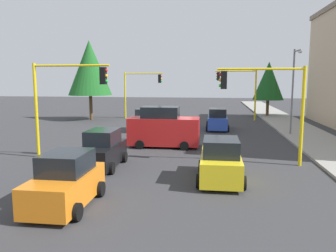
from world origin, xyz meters
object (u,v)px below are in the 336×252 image
(car_blue, at_px, (217,120))
(car_black, at_px, (102,150))
(traffic_signal_near_right, at_px, (65,91))
(car_orange, at_px, (66,182))
(traffic_signal_near_left, at_px, (267,95))
(street_lamp_curbside, at_px, (294,83))
(car_yellow, at_px, (221,161))
(traffic_signal_far_left, at_px, (239,85))
(tree_roadside_far, at_px, (269,81))
(delivery_van_red, at_px, (164,128))
(tree_opposite_side, at_px, (90,68))
(car_silver, at_px, (146,121))
(traffic_signal_far_right, at_px, (140,86))

(car_blue, height_order, car_black, same)
(traffic_signal_near_right, height_order, car_orange, traffic_signal_near_right)
(traffic_signal_near_left, bearing_deg, street_lamp_curbside, 159.66)
(car_black, bearing_deg, car_yellow, 75.82)
(traffic_signal_far_left, xyz_separation_m, tree_roadside_far, (-4.00, 3.80, 0.40))
(car_yellow, bearing_deg, delivery_van_red, -152.83)
(delivery_van_red, xyz_separation_m, car_blue, (-8.43, 3.77, -0.38))
(traffic_signal_far_left, xyz_separation_m, tree_opposite_side, (2.00, -16.70, 1.86))
(street_lamp_curbside, height_order, car_silver, street_lamp_curbside)
(car_yellow, bearing_deg, traffic_signal_far_right, -159.16)
(tree_opposite_side, bearing_deg, car_blue, 68.64)
(traffic_signal_near_right, bearing_deg, car_blue, 144.35)
(traffic_signal_near_left, bearing_deg, delivery_van_red, -122.98)
(street_lamp_curbside, relative_size, car_orange, 1.87)
(traffic_signal_far_right, height_order, car_blue, traffic_signal_far_right)
(tree_opposite_side, bearing_deg, traffic_signal_far_left, 96.83)
(traffic_signal_near_left, height_order, tree_roadside_far, tree_roadside_far)
(car_orange, height_order, car_silver, same)
(tree_opposite_side, xyz_separation_m, car_silver, (6.89, 7.77, -4.98))
(tree_roadside_far, height_order, tree_opposite_side, tree_opposite_side)
(tree_opposite_side, bearing_deg, car_yellow, 33.74)
(street_lamp_curbside, distance_m, car_orange, 20.70)
(traffic_signal_near_left, height_order, car_black, traffic_signal_near_left)
(street_lamp_curbside, relative_size, car_black, 1.80)
(traffic_signal_near_right, bearing_deg, traffic_signal_far_left, 150.37)
(car_blue, xyz_separation_m, car_black, (14.14, -6.19, -0.00))
(traffic_signal_near_left, distance_m, tree_opposite_side, 24.60)
(tree_roadside_far, distance_m, car_black, 28.78)
(traffic_signal_near_right, height_order, tree_roadside_far, tree_roadside_far)
(tree_opposite_side, distance_m, car_blue, 16.08)
(delivery_van_red, bearing_deg, traffic_signal_near_right, -52.16)
(car_yellow, bearing_deg, car_black, -104.18)
(tree_roadside_far, bearing_deg, car_yellow, -13.02)
(traffic_signal_far_left, relative_size, car_black, 1.46)
(traffic_signal_near_left, height_order, car_silver, traffic_signal_near_left)
(traffic_signal_near_left, relative_size, car_orange, 1.41)
(tree_roadside_far, relative_size, car_black, 1.74)
(tree_opposite_side, distance_m, car_black, 21.86)
(tree_roadside_far, bearing_deg, tree_opposite_side, -73.69)
(traffic_signal_near_right, distance_m, car_silver, 11.77)
(traffic_signal_far_right, xyz_separation_m, tree_opposite_side, (2.00, -5.34, 2.03))
(street_lamp_curbside, bearing_deg, traffic_signal_near_right, -57.14)
(street_lamp_curbside, distance_m, car_yellow, 14.61)
(traffic_signal_near_left, relative_size, car_yellow, 1.32)
(traffic_signal_far_left, relative_size, traffic_signal_near_left, 1.07)
(traffic_signal_near_right, xyz_separation_m, car_yellow, (3.26, 8.88, -3.03))
(traffic_signal_far_right, relative_size, car_yellow, 1.35)
(delivery_van_red, distance_m, car_orange, 11.31)
(car_blue, bearing_deg, car_yellow, -0.15)
(street_lamp_curbside, bearing_deg, traffic_signal_near_left, -20.34)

